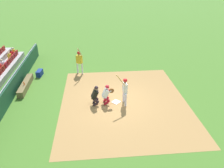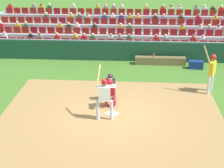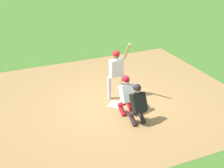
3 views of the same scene
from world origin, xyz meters
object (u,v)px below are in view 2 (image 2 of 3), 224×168
Objects in this scene: home_plate_marker at (111,113)px; on_deck_batter at (212,69)px; water_bottle_on_bench at (154,55)px; home_plate_umpire at (110,85)px; batter_at_plate at (104,95)px; equipment_duffel_bag at (196,65)px; catcher_crouching at (110,91)px; dugout_bench at (160,61)px.

on_deck_batter reaches higher than home_plate_marker.
home_plate_umpire is at bearing 65.65° from water_bottle_on_bench.
home_plate_umpire reaches higher than water_bottle_on_bench.
home_plate_umpire is 5.21m from water_bottle_on_bench.
batter_at_plate is 1.80m from home_plate_umpire.
equipment_duffel_bag is (-4.31, -5.49, 0.20)m from home_plate_marker.
dugout_bench is at bearing -114.49° from catcher_crouching.
dugout_bench is (-2.64, -6.55, -0.86)m from batter_at_plate.
home_plate_umpire is 4.69m from on_deck_batter.
batter_at_plate is at bearing 31.55° from on_deck_batter.
batter_at_plate reaches higher than water_bottle_on_bench.
batter_at_plate reaches higher than dugout_bench.
batter_at_plate is at bearing 82.02° from catcher_crouching.
catcher_crouching reaches higher than dugout_bench.
equipment_duffel_bag is at bearing -88.35° from on_deck_batter.
water_bottle_on_bench reaches higher than dugout_bench.
catcher_crouching is at bearing 21.50° from on_deck_batter.
water_bottle_on_bench is (-2.26, -6.50, -0.53)m from batter_at_plate.
dugout_bench is at bearing -111.97° from batter_at_plate.
dugout_bench and equipment_duffel_bag have the same top height.
water_bottle_on_bench is at bearing -6.70° from equipment_duffel_bag.
on_deck_batter reaches higher than water_bottle_on_bench.
equipment_duffel_bag is (-2.30, 0.52, -0.33)m from water_bottle_on_bench.
dugout_bench is (-2.40, -6.06, 0.20)m from home_plate_marker.
batter_at_plate is at bearing 63.15° from home_plate_marker.
home_plate_marker is 6.36m from water_bottle_on_bench.
on_deck_batter is at bearing -158.50° from catcher_crouching.
water_bottle_on_bench is 4.40m from on_deck_batter.
on_deck_batter reaches higher than home_plate_umpire.
on_deck_batter is (-0.09, 3.13, 0.94)m from equipment_duffel_bag.
on_deck_batter is at bearing -166.35° from home_plate_umpire.
on_deck_batter reaches higher than catcher_crouching.
equipment_duffel_bag is (-4.40, -4.90, -0.50)m from catcher_crouching.
batter_at_plate is 2.75× the size of equipment_duffel_bag.
catcher_crouching is 1.00× the size of home_plate_umpire.
catcher_crouching is (-0.15, -1.08, -0.36)m from batter_at_plate.
home_plate_umpire is (-0.11, -1.75, -0.38)m from batter_at_plate.
home_plate_umpire is at bearing -86.77° from catcher_crouching.
batter_at_plate is 7.11m from dugout_bench.
water_bottle_on_bench is at bearing -109.19° from batter_at_plate.
water_bottle_on_bench is 2.38m from equipment_duffel_bag.
catcher_crouching is 6.61m from equipment_duffel_bag.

